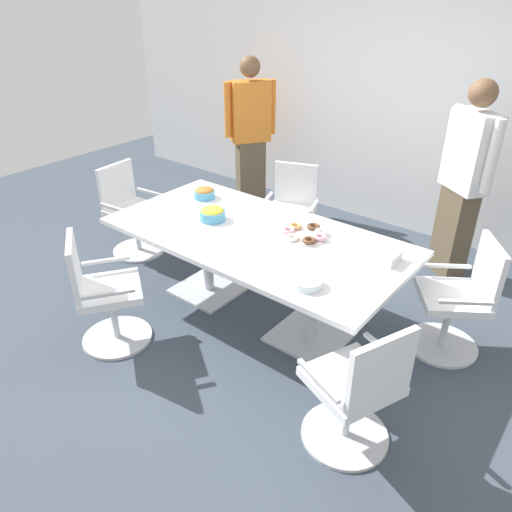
# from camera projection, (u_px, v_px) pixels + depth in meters

# --- Properties ---
(ground_plane) EXTENTS (10.00, 10.00, 0.01)m
(ground_plane) POSITION_uv_depth(u_px,v_px,m) (256.00, 312.00, 4.19)
(ground_plane) COLOR #3D4754
(back_wall) EXTENTS (8.00, 0.10, 2.80)m
(back_wall) POSITION_uv_depth(u_px,v_px,m) (398.00, 99.00, 5.14)
(back_wall) COLOR white
(back_wall) RESTS_ON ground
(conference_table) EXTENTS (2.40, 1.20, 0.75)m
(conference_table) POSITION_uv_depth(u_px,v_px,m) (256.00, 248.00, 3.89)
(conference_table) COLOR silver
(conference_table) RESTS_ON ground
(office_chair_0) EXTENTS (0.69, 0.69, 0.91)m
(office_chair_0) POSITION_uv_depth(u_px,v_px,m) (291.00, 216.00, 4.94)
(office_chair_0) COLOR silver
(office_chair_0) RESTS_ON ground
(office_chair_1) EXTENTS (0.59, 0.59, 0.91)m
(office_chair_1) POSITION_uv_depth(u_px,v_px,m) (131.00, 215.00, 4.97)
(office_chair_1) COLOR silver
(office_chair_1) RESTS_ON ground
(office_chair_2) EXTENTS (0.75, 0.75, 0.91)m
(office_chair_2) POSITION_uv_depth(u_px,v_px,m) (103.00, 297.00, 3.66)
(office_chair_2) COLOR silver
(office_chair_2) RESTS_ON ground
(office_chair_3) EXTENTS (0.70, 0.70, 0.91)m
(office_chair_3) POSITION_uv_depth(u_px,v_px,m) (356.00, 394.00, 2.80)
(office_chair_3) COLOR silver
(office_chair_3) RESTS_ON ground
(office_chair_4) EXTENTS (0.75, 0.75, 0.91)m
(office_chair_4) POSITION_uv_depth(u_px,v_px,m) (458.00, 303.00, 3.60)
(office_chair_4) COLOR silver
(office_chair_4) RESTS_ON ground
(person_standing_0) EXTENTS (0.43, 0.55, 1.79)m
(person_standing_0) POSITION_uv_depth(u_px,v_px,m) (250.00, 134.00, 5.68)
(person_standing_0) COLOR brown
(person_standing_0) RESTS_ON ground
(person_standing_1) EXTENTS (0.54, 0.44, 1.81)m
(person_standing_1) POSITION_uv_depth(u_px,v_px,m) (464.00, 180.00, 4.31)
(person_standing_1) COLOR brown
(person_standing_1) RESTS_ON ground
(snack_bowl_pretzels) EXTENTS (0.19, 0.19, 0.10)m
(snack_bowl_pretzels) POSITION_uv_depth(u_px,v_px,m) (204.00, 193.00, 4.44)
(snack_bowl_pretzels) COLOR #4C9EC6
(snack_bowl_pretzels) RESTS_ON conference_table
(snack_bowl_chips_yellow) EXTENTS (0.22, 0.22, 0.12)m
(snack_bowl_chips_yellow) POSITION_uv_depth(u_px,v_px,m) (212.00, 213.00, 4.03)
(snack_bowl_chips_yellow) COLOR #4C9EC6
(snack_bowl_chips_yellow) RESTS_ON conference_table
(donut_platter) EXTENTS (0.37, 0.37, 0.04)m
(donut_platter) POSITION_uv_depth(u_px,v_px,m) (305.00, 234.00, 3.78)
(donut_platter) COLOR white
(donut_platter) RESTS_ON conference_table
(plate_stack) EXTENTS (0.20, 0.20, 0.05)m
(plate_stack) POSITION_uv_depth(u_px,v_px,m) (307.00, 282.00, 3.15)
(plate_stack) COLOR white
(plate_stack) RESTS_ON conference_table
(napkin_pile) EXTENTS (0.19, 0.19, 0.07)m
(napkin_pile) POSITION_uv_depth(u_px,v_px,m) (385.00, 256.00, 3.44)
(napkin_pile) COLOR white
(napkin_pile) RESTS_ON conference_table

